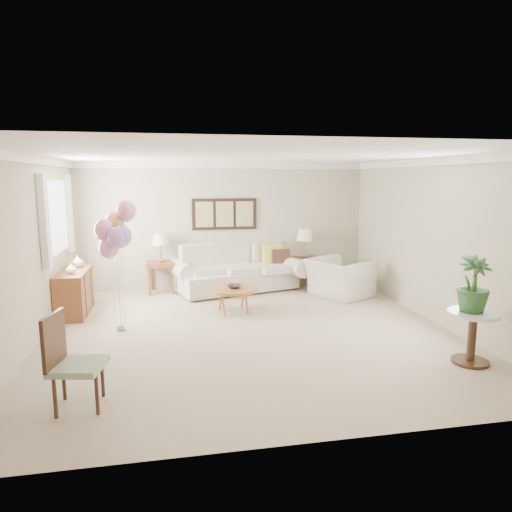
# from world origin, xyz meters

# --- Properties ---
(ground_plane) EXTENTS (6.00, 6.00, 0.00)m
(ground_plane) POSITION_xyz_m (0.00, 0.00, 0.00)
(ground_plane) COLOR tan
(room_shell) EXTENTS (6.04, 6.04, 2.60)m
(room_shell) POSITION_xyz_m (-0.11, 0.09, 1.63)
(room_shell) COLOR #BBB297
(room_shell) RESTS_ON ground
(wall_art_triptych) EXTENTS (1.35, 0.06, 0.65)m
(wall_art_triptych) POSITION_xyz_m (0.00, 2.96, 1.55)
(wall_art_triptych) COLOR black
(wall_art_triptych) RESTS_ON ground
(sofa) EXTENTS (2.86, 1.58, 0.97)m
(sofa) POSITION_xyz_m (0.21, 2.60, 0.38)
(sofa) COLOR beige
(sofa) RESTS_ON ground
(end_table_left) EXTENTS (0.57, 0.52, 0.63)m
(end_table_left) POSITION_xyz_m (-1.33, 2.73, 0.52)
(end_table_left) COLOR brown
(end_table_left) RESTS_ON ground
(end_table_right) EXTENTS (0.56, 0.51, 0.61)m
(end_table_right) POSITION_xyz_m (1.69, 2.78, 0.51)
(end_table_right) COLOR brown
(end_table_right) RESTS_ON ground
(lamp_left) EXTENTS (0.33, 0.33, 0.58)m
(lamp_left) POSITION_xyz_m (-1.33, 2.73, 1.07)
(lamp_left) COLOR gray
(lamp_left) RESTS_ON end_table_left
(lamp_right) EXTENTS (0.35, 0.35, 0.61)m
(lamp_right) POSITION_xyz_m (1.69, 2.78, 1.08)
(lamp_right) COLOR gray
(lamp_right) RESTS_ON end_table_right
(coffee_table) EXTENTS (0.85, 0.85, 0.43)m
(coffee_table) POSITION_xyz_m (-0.09, 1.06, 0.39)
(coffee_table) COLOR #9D552C
(coffee_table) RESTS_ON ground
(decor_bowl) EXTENTS (0.30, 0.30, 0.06)m
(decor_bowl) POSITION_xyz_m (-0.07, 1.04, 0.46)
(decor_bowl) COLOR #292220
(decor_bowl) RESTS_ON coffee_table
(armchair) EXTENTS (1.36, 1.42, 0.72)m
(armchair) POSITION_xyz_m (2.10, 1.76, 0.36)
(armchair) COLOR beige
(armchair) RESTS_ON ground
(side_table) EXTENTS (0.61, 0.61, 0.66)m
(side_table) POSITION_xyz_m (2.51, -1.69, 0.50)
(side_table) COLOR silver
(side_table) RESTS_ON ground
(potted_plant) EXTENTS (0.40, 0.40, 0.70)m
(potted_plant) POSITION_xyz_m (2.47, -1.68, 1.01)
(potted_plant) COLOR #244926
(potted_plant) RESTS_ON side_table
(accent_chair) EXTENTS (0.57, 0.57, 0.98)m
(accent_chair) POSITION_xyz_m (-2.14, -1.95, 0.51)
(accent_chair) COLOR gray
(accent_chair) RESTS_ON ground
(credenza) EXTENTS (0.46, 1.20, 0.74)m
(credenza) POSITION_xyz_m (-2.76, 1.50, 0.37)
(credenza) COLOR brown
(credenza) RESTS_ON ground
(vase_white) EXTENTS (0.21, 0.21, 0.18)m
(vase_white) POSITION_xyz_m (-2.74, 1.26, 0.83)
(vase_white) COLOR silver
(vase_white) RESTS_ON credenza
(vase_sage) EXTENTS (0.23, 0.23, 0.21)m
(vase_sage) POSITION_xyz_m (-2.74, 1.82, 0.84)
(vase_sage) COLOR #A1B294
(vase_sage) RESTS_ON credenza
(balloon_cluster) EXTENTS (0.60, 0.55, 1.97)m
(balloon_cluster) POSITION_xyz_m (-1.91, 0.40, 1.52)
(balloon_cluster) COLOR gray
(balloon_cluster) RESTS_ON ground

